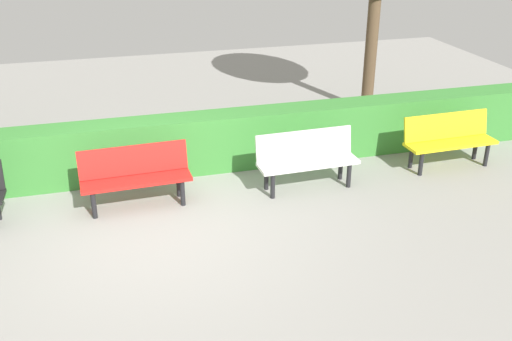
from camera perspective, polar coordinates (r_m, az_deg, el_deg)
ground_plane at (r=7.88m, az=-9.91°, el=-6.05°), size 19.85×19.85×0.00m
bench_yellow at (r=10.04m, az=18.24°, el=3.04°), size 1.54×0.51×0.86m
bench_white at (r=8.84m, az=4.94°, el=1.30°), size 1.54×0.50×0.86m
bench_red at (r=8.44m, az=-11.65°, el=-0.33°), size 1.55×0.52×0.86m
hedge_row at (r=9.46m, az=-4.54°, el=2.78°), size 15.85×0.54×0.92m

